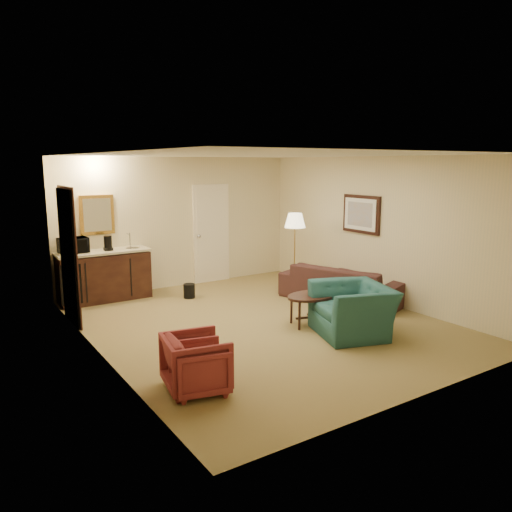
{
  "coord_description": "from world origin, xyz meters",
  "views": [
    {
      "loc": [
        -4.2,
        -6.22,
        2.48
      ],
      "look_at": [
        0.21,
        0.5,
        0.98
      ],
      "focal_mm": 35.0,
      "sensor_mm": 36.0,
      "label": 1
    }
  ],
  "objects_px": {
    "rose_chair_near": "(196,359)",
    "coffee_table": "(312,310)",
    "teal_armchair": "(353,302)",
    "sofa": "(342,277)",
    "wetbar_cabinet": "(104,276)",
    "microwave": "(73,244)",
    "floor_lamp": "(295,252)",
    "rose_chair_far": "(200,366)",
    "coffee_maker": "(108,243)",
    "waste_bin": "(189,291)"
  },
  "relations": [
    {
      "from": "sofa",
      "to": "rose_chair_far",
      "type": "height_order",
      "value": "sofa"
    },
    {
      "from": "waste_bin",
      "to": "rose_chair_far",
      "type": "bearing_deg",
      "value": -113.96
    },
    {
      "from": "rose_chair_far",
      "to": "rose_chair_near",
      "type": "bearing_deg",
      "value": 13.66
    },
    {
      "from": "teal_armchair",
      "to": "coffee_maker",
      "type": "height_order",
      "value": "coffee_maker"
    },
    {
      "from": "rose_chair_far",
      "to": "floor_lamp",
      "type": "distance_m",
      "value": 4.71
    },
    {
      "from": "teal_armchair",
      "to": "rose_chair_near",
      "type": "relative_size",
      "value": 1.65
    },
    {
      "from": "sofa",
      "to": "coffee_table",
      "type": "distance_m",
      "value": 1.57
    },
    {
      "from": "rose_chair_near",
      "to": "waste_bin",
      "type": "xyz_separation_m",
      "value": [
        1.6,
        3.5,
        -0.21
      ]
    },
    {
      "from": "rose_chair_near",
      "to": "coffee_table",
      "type": "relative_size",
      "value": 0.81
    },
    {
      "from": "floor_lamp",
      "to": "coffee_maker",
      "type": "height_order",
      "value": "floor_lamp"
    },
    {
      "from": "teal_armchair",
      "to": "microwave",
      "type": "relative_size",
      "value": 2.34
    },
    {
      "from": "rose_chair_near",
      "to": "floor_lamp",
      "type": "xyz_separation_m",
      "value": [
        3.6,
        2.9,
        0.43
      ]
    },
    {
      "from": "microwave",
      "to": "wetbar_cabinet",
      "type": "bearing_deg",
      "value": -10.86
    },
    {
      "from": "wetbar_cabinet",
      "to": "rose_chair_far",
      "type": "bearing_deg",
      "value": -93.31
    },
    {
      "from": "teal_armchair",
      "to": "wetbar_cabinet",
      "type": "bearing_deg",
      "value": -128.94
    },
    {
      "from": "coffee_table",
      "to": "coffee_maker",
      "type": "bearing_deg",
      "value": 124.29
    },
    {
      "from": "floor_lamp",
      "to": "microwave",
      "type": "relative_size",
      "value": 3.17
    },
    {
      "from": "rose_chair_near",
      "to": "floor_lamp",
      "type": "relative_size",
      "value": 0.45
    },
    {
      "from": "sofa",
      "to": "coffee_table",
      "type": "height_order",
      "value": "sofa"
    },
    {
      "from": "sofa",
      "to": "rose_chair_near",
      "type": "relative_size",
      "value": 3.24
    },
    {
      "from": "rose_chair_near",
      "to": "rose_chair_far",
      "type": "height_order",
      "value": "rose_chair_near"
    },
    {
      "from": "wetbar_cabinet",
      "to": "microwave",
      "type": "xyz_separation_m",
      "value": [
        -0.5,
        0.06,
        0.62
      ]
    },
    {
      "from": "teal_armchair",
      "to": "microwave",
      "type": "xyz_separation_m",
      "value": [
        -2.98,
        3.91,
        0.59
      ]
    },
    {
      "from": "wetbar_cabinet",
      "to": "rose_chair_near",
      "type": "relative_size",
      "value": 2.39
    },
    {
      "from": "teal_armchair",
      "to": "coffee_maker",
      "type": "bearing_deg",
      "value": -129.73
    },
    {
      "from": "teal_armchair",
      "to": "waste_bin",
      "type": "height_order",
      "value": "teal_armchair"
    },
    {
      "from": "coffee_maker",
      "to": "microwave",
      "type": "bearing_deg",
      "value": 168.33
    },
    {
      "from": "wetbar_cabinet",
      "to": "coffee_table",
      "type": "height_order",
      "value": "wetbar_cabinet"
    },
    {
      "from": "rose_chair_near",
      "to": "teal_armchair",
      "type": "bearing_deg",
      "value": -71.81
    },
    {
      "from": "coffee_maker",
      "to": "rose_chair_far",
      "type": "bearing_deg",
      "value": -97.79
    },
    {
      "from": "sofa",
      "to": "coffee_table",
      "type": "bearing_deg",
      "value": 99.92
    },
    {
      "from": "rose_chair_near",
      "to": "wetbar_cabinet",
      "type": "bearing_deg",
      "value": 6.97
    },
    {
      "from": "sofa",
      "to": "coffee_maker",
      "type": "distance_m",
      "value": 4.29
    },
    {
      "from": "coffee_table",
      "to": "floor_lamp",
      "type": "height_order",
      "value": "floor_lamp"
    },
    {
      "from": "wetbar_cabinet",
      "to": "teal_armchair",
      "type": "xyz_separation_m",
      "value": [
        2.48,
        -3.85,
        0.03
      ]
    },
    {
      "from": "floor_lamp",
      "to": "microwave",
      "type": "xyz_separation_m",
      "value": [
        -3.85,
        1.38,
        0.32
      ]
    },
    {
      "from": "coffee_maker",
      "to": "floor_lamp",
      "type": "bearing_deg",
      "value": -24.92
    },
    {
      "from": "sofa",
      "to": "microwave",
      "type": "distance_m",
      "value": 4.83
    },
    {
      "from": "sofa",
      "to": "wetbar_cabinet",
      "type": "bearing_deg",
      "value": 35.94
    },
    {
      "from": "rose_chair_near",
      "to": "sofa",
      "type": "bearing_deg",
      "value": -54.52
    },
    {
      "from": "rose_chair_far",
      "to": "teal_armchair",
      "type": "bearing_deg",
      "value": -66.46
    },
    {
      "from": "coffee_table",
      "to": "microwave",
      "type": "relative_size",
      "value": 1.75
    },
    {
      "from": "coffee_table",
      "to": "coffee_maker",
      "type": "xyz_separation_m",
      "value": [
        -2.16,
        3.17,
        0.81
      ]
    },
    {
      "from": "coffee_table",
      "to": "floor_lamp",
      "type": "distance_m",
      "value": 2.24
    },
    {
      "from": "teal_armchair",
      "to": "sofa",
      "type": "bearing_deg",
      "value": 160.14
    },
    {
      "from": "teal_armchair",
      "to": "waste_bin",
      "type": "xyz_separation_m",
      "value": [
        -1.13,
        3.13,
        -0.36
      ]
    },
    {
      "from": "rose_chair_near",
      "to": "rose_chair_far",
      "type": "xyz_separation_m",
      "value": [
        0.0,
        -0.1,
        -0.04
      ]
    },
    {
      "from": "teal_armchair",
      "to": "floor_lamp",
      "type": "distance_m",
      "value": 2.69
    },
    {
      "from": "rose_chair_near",
      "to": "waste_bin",
      "type": "relative_size",
      "value": 2.57
    },
    {
      "from": "wetbar_cabinet",
      "to": "rose_chair_near",
      "type": "xyz_separation_m",
      "value": [
        -0.25,
        -4.22,
        -0.12
      ]
    }
  ]
}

